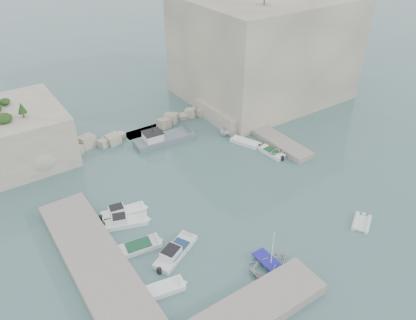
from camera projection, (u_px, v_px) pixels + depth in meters
ground at (237, 205)px, 47.22m from camera, size 400.00×400.00×0.00m
cliff_east at (263, 48)px, 69.41m from camera, size 26.00×22.00×17.00m
cliff_terrace at (233, 111)px, 65.17m from camera, size 8.00×10.00×2.50m
outcrop_west at (1, 138)px, 53.27m from camera, size 16.00×14.00×7.00m
quay_west at (101, 270)px, 38.22m from camera, size 5.00×24.00×1.10m
ledge_east at (268, 135)px, 60.31m from camera, size 3.00×16.00×0.80m
breakwater at (144, 127)px, 61.65m from camera, size 28.00×3.00×1.40m
motorboat_a at (124, 214)px, 45.83m from camera, size 5.62×2.53×1.40m
motorboat_b at (127, 224)px, 44.42m from camera, size 5.35×3.21×1.40m
motorboat_c at (139, 249)px, 41.30m from camera, size 5.19×2.48×0.70m
motorboat_d at (176, 254)px, 40.74m from camera, size 6.29×4.39×1.40m
motorboat_e at (165, 290)px, 36.94m from camera, size 4.07×2.27×0.70m
rowboat at (270, 267)px, 39.27m from camera, size 4.45×3.21×0.91m
inflatable_dinghy at (361, 224)px, 44.41m from camera, size 3.80×3.15×0.44m
tender_east_a at (278, 155)px, 56.33m from camera, size 3.23×2.86×1.58m
tender_east_b at (271, 154)px, 56.56m from camera, size 1.81×4.42×0.70m
tender_east_c at (245, 144)px, 58.88m from camera, size 3.32×5.09×0.70m
tender_east_d at (231, 134)px, 61.46m from camera, size 3.98×1.52×1.53m
work_boat at (165, 142)px, 59.45m from camera, size 9.95×3.53×2.20m
rowboat_mast at (273, 248)px, 37.88m from camera, size 0.10×0.10×4.20m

